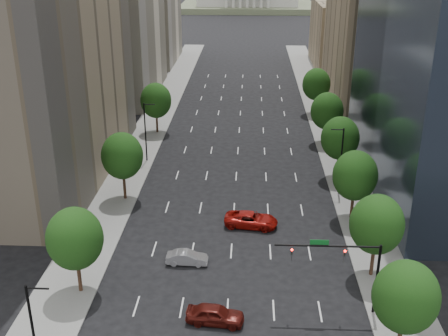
# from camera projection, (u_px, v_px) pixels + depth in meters

# --- Properties ---
(sidewalk_left) EXTENTS (6.00, 200.00, 0.15)m
(sidewalk_left) POSITION_uv_depth(u_px,v_px,m) (127.00, 174.00, 78.39)
(sidewalk_left) COLOR slate
(sidewalk_left) RESTS_ON ground
(sidewalk_right) EXTENTS (6.00, 200.00, 0.15)m
(sidewalk_right) POSITION_uv_depth(u_px,v_px,m) (348.00, 178.00, 77.05)
(sidewalk_right) COLOR slate
(sidewalk_right) RESTS_ON ground
(midrise_cream_left) EXTENTS (14.00, 30.00, 35.00)m
(midrise_cream_left) POSITION_uv_depth(u_px,v_px,m) (119.00, 9.00, 111.64)
(midrise_cream_left) COLOR beige
(midrise_cream_left) RESTS_ON ground
(filler_left) EXTENTS (14.00, 26.00, 18.00)m
(filler_left) POSITION_uv_depth(u_px,v_px,m) (149.00, 27.00, 145.32)
(filler_left) COLOR beige
(filler_left) RESTS_ON ground
(parking_tan_right) EXTENTS (14.00, 30.00, 30.00)m
(parking_tan_right) POSITION_uv_depth(u_px,v_px,m) (371.00, 26.00, 107.69)
(parking_tan_right) COLOR #8C7759
(parking_tan_right) RESTS_ON ground
(filler_right) EXTENTS (14.00, 26.00, 16.00)m
(filler_right) POSITION_uv_depth(u_px,v_px,m) (342.00, 34.00, 140.79)
(filler_right) COLOR #8C7759
(filler_right) RESTS_ON ground
(tree_right_0) EXTENTS (5.20, 5.20, 8.39)m
(tree_right_0) POSITION_uv_depth(u_px,v_px,m) (406.00, 297.00, 42.82)
(tree_right_0) COLOR #382316
(tree_right_0) RESTS_ON ground
(tree_right_1) EXTENTS (5.20, 5.20, 8.75)m
(tree_right_1) POSITION_uv_depth(u_px,v_px,m) (377.00, 224.00, 52.81)
(tree_right_1) COLOR #382316
(tree_right_1) RESTS_ON ground
(tree_right_2) EXTENTS (5.20, 5.20, 8.61)m
(tree_right_2) POSITION_uv_depth(u_px,v_px,m) (355.00, 176.00, 63.92)
(tree_right_2) COLOR #382316
(tree_right_2) RESTS_ON ground
(tree_right_3) EXTENTS (5.20, 5.20, 8.89)m
(tree_right_3) POSITION_uv_depth(u_px,v_px,m) (340.00, 138.00, 74.86)
(tree_right_3) COLOR #382316
(tree_right_3) RESTS_ON ground
(tree_right_4) EXTENTS (5.20, 5.20, 8.46)m
(tree_right_4) POSITION_uv_depth(u_px,v_px,m) (327.00, 111.00, 87.92)
(tree_right_4) COLOR #382316
(tree_right_4) RESTS_ON ground
(tree_right_5) EXTENTS (5.20, 5.20, 8.75)m
(tree_right_5) POSITION_uv_depth(u_px,v_px,m) (316.00, 84.00, 102.54)
(tree_right_5) COLOR #382316
(tree_right_5) RESTS_ON ground
(tree_left_0) EXTENTS (5.20, 5.20, 8.75)m
(tree_left_0) POSITION_uv_depth(u_px,v_px,m) (75.00, 239.00, 50.34)
(tree_left_0) COLOR #382316
(tree_left_0) RESTS_ON ground
(tree_left_1) EXTENTS (5.20, 5.20, 8.97)m
(tree_left_1) POSITION_uv_depth(u_px,v_px,m) (122.00, 156.00, 68.67)
(tree_left_1) COLOR #382316
(tree_left_1) RESTS_ON ground
(tree_left_2) EXTENTS (5.20, 5.20, 8.68)m
(tree_left_2) POSITION_uv_depth(u_px,v_px,m) (156.00, 101.00, 92.73)
(tree_left_2) COLOR #382316
(tree_left_2) RESTS_ON ground
(streetlight_rn) EXTENTS (1.70, 0.20, 9.00)m
(streetlight_rn) POSITION_uv_depth(u_px,v_px,m) (341.00, 159.00, 70.68)
(streetlight_rn) COLOR black
(streetlight_rn) RESTS_ON ground
(streetlight_ls) EXTENTS (1.70, 0.20, 9.00)m
(streetlight_ls) POSITION_uv_depth(u_px,v_px,m) (34.00, 334.00, 39.62)
(streetlight_ls) COLOR black
(streetlight_ls) RESTS_ON ground
(streetlight_ln) EXTENTS (1.70, 0.20, 9.00)m
(streetlight_ln) POSITION_uv_depth(u_px,v_px,m) (146.00, 130.00, 81.05)
(streetlight_ln) COLOR black
(streetlight_ln) RESTS_ON ground
(traffic_signal) EXTENTS (9.12, 0.40, 7.38)m
(traffic_signal) POSITION_uv_depth(u_px,v_px,m) (350.00, 263.00, 47.66)
(traffic_signal) COLOR black
(traffic_signal) RESTS_ON ground
(foothills) EXTENTS (720.00, 413.00, 263.00)m
(foothills) POSITION_uv_depth(u_px,v_px,m) (282.00, 6.00, 587.59)
(foothills) COLOR brown
(foothills) RESTS_ON ground
(car_maroon) EXTENTS (5.24, 2.56, 1.72)m
(car_maroon) POSITION_uv_depth(u_px,v_px,m) (215.00, 314.00, 48.02)
(car_maroon) COLOR #4A110C
(car_maroon) RESTS_ON ground
(car_silver) EXTENTS (4.30, 1.57, 1.41)m
(car_silver) POSITION_uv_depth(u_px,v_px,m) (187.00, 258.00, 56.76)
(car_silver) COLOR #9D9DA2
(car_silver) RESTS_ON ground
(car_red_far) EXTENTS (6.45, 3.61, 1.71)m
(car_red_far) POSITION_uv_depth(u_px,v_px,m) (251.00, 220.00, 64.04)
(car_red_far) COLOR #99100B
(car_red_far) RESTS_ON ground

